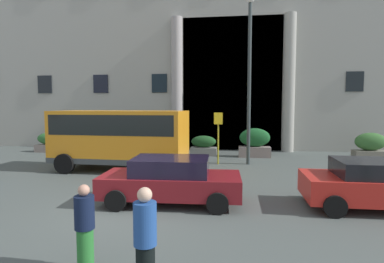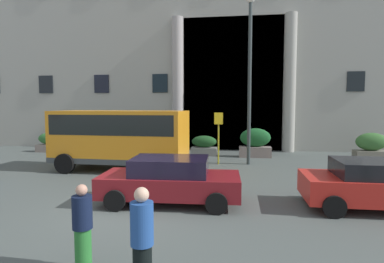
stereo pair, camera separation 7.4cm
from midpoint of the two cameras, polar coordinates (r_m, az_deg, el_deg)
ground_plane at (r=9.77m, az=-11.46°, el=-13.78°), size 80.00×64.00×0.12m
office_building_facade at (r=27.42m, az=0.93°, el=20.16°), size 37.24×9.63×20.73m
orange_minibus at (r=15.27m, az=-12.78°, el=-0.58°), size 6.17×2.98×2.78m
bus_stop_sign at (r=16.41m, az=4.58°, el=-0.16°), size 0.44×0.08×2.66m
hedge_planter_far_west at (r=19.97m, az=-9.05°, el=-2.19°), size 1.55×0.96×1.38m
hedge_planter_entrance_right at (r=20.89m, az=29.17°, el=-2.27°), size 1.80×0.84×1.48m
hedge_planter_west at (r=19.37m, az=1.98°, el=-2.59°), size 1.56×0.73×1.20m
hedge_planter_entrance_left at (r=22.81m, az=-24.17°, el=-1.83°), size 1.75×0.79×1.27m
hedge_planter_east at (r=19.08m, az=11.02°, el=-2.06°), size 1.84×0.75×1.70m
white_taxi_kerbside at (r=9.97m, az=-4.00°, el=-8.61°), size 4.33×2.16×1.42m
parked_estate_mid at (r=10.76m, az=29.52°, el=-8.17°), size 3.92×2.11×1.43m
motorcycle_far_end at (r=13.17m, az=28.44°, el=-7.13°), size 1.95×0.55×0.89m
pedestrian_child_trailing at (r=5.26m, az=-8.78°, el=-19.10°), size 0.36×0.36×1.77m
pedestrian_woman_dark_dress at (r=6.36m, az=-18.94°, el=-15.95°), size 0.36×0.36×1.60m
lamppost_plaza_centre at (r=16.64m, az=10.09°, el=11.02°), size 0.40×0.40×8.49m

